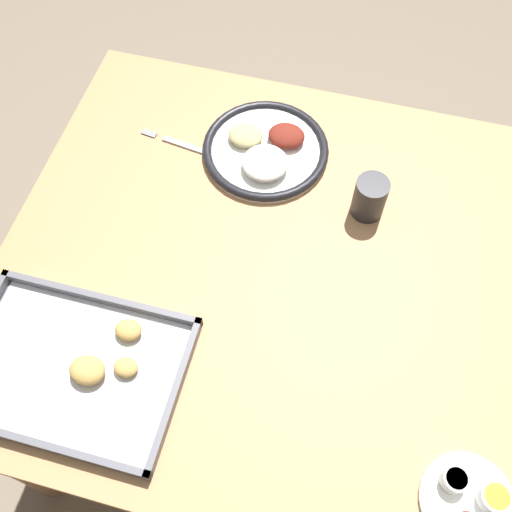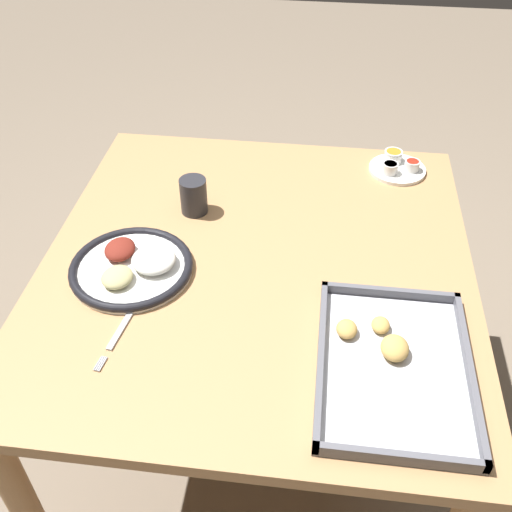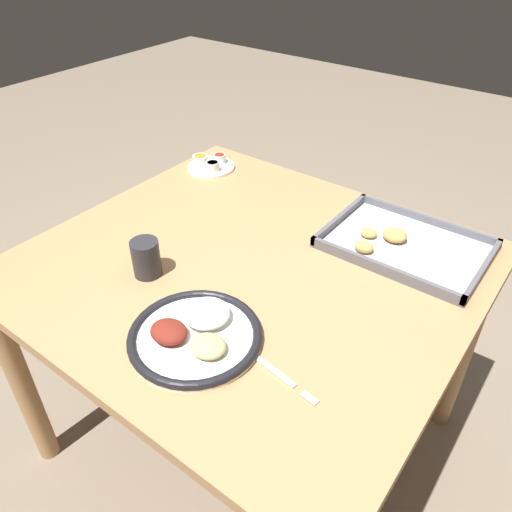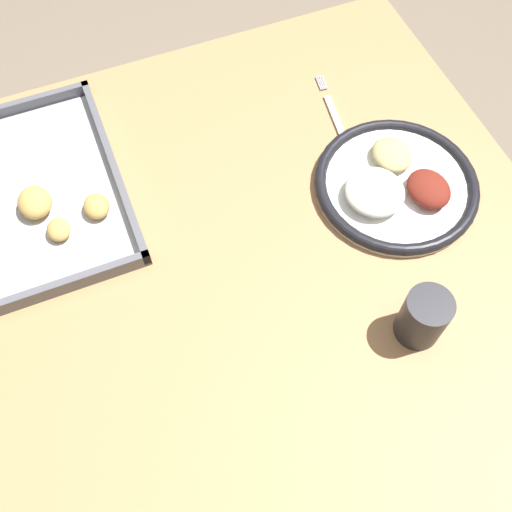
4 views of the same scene
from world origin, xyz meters
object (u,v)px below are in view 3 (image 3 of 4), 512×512
(fork, at_px, (271,368))
(saucer_plate, at_px, (210,164))
(dinner_plate, at_px, (196,334))
(baking_tray, at_px, (402,244))
(drinking_cup, at_px, (146,258))

(fork, xyz_separation_m, saucer_plate, (-0.66, 0.58, 0.01))
(dinner_plate, bearing_deg, fork, 8.58)
(baking_tray, height_order, drinking_cup, drinking_cup)
(baking_tray, relative_size, drinking_cup, 4.30)
(baking_tray, distance_m, drinking_cup, 0.64)
(dinner_plate, xyz_separation_m, saucer_plate, (-0.49, 0.60, 0.00))
(saucer_plate, xyz_separation_m, baking_tray, (0.69, -0.05, -0.00))
(fork, bearing_deg, saucer_plate, 146.86)
(fork, height_order, drinking_cup, drinking_cup)
(dinner_plate, relative_size, baking_tray, 0.70)
(saucer_plate, distance_m, drinking_cup, 0.57)
(saucer_plate, bearing_deg, baking_tray, -3.82)
(saucer_plate, height_order, baking_tray, baking_tray)
(dinner_plate, height_order, drinking_cup, drinking_cup)
(baking_tray, xyz_separation_m, drinking_cup, (-0.44, -0.47, 0.04))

